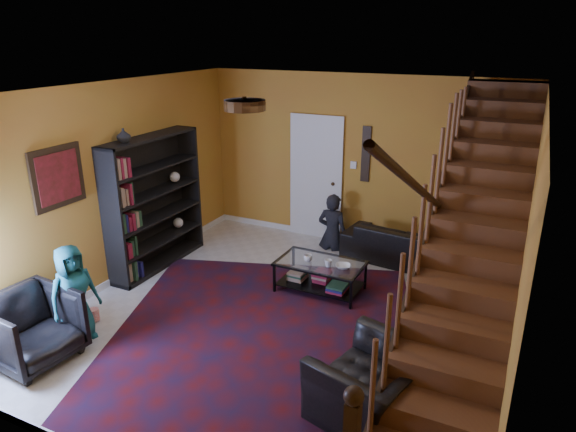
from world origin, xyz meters
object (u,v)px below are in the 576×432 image
armchair_right (371,384)px  coffee_table (320,275)px  bookshelf (155,205)px  sofa (409,245)px  armchair_left (32,328)px

armchair_right → coffee_table: armchair_right is taller
bookshelf → armchair_right: bookshelf is taller
sofa → armchair_right: bearing=104.6°
bookshelf → armchair_right: (3.90, -1.80, -0.63)m
sofa → armchair_left: armchair_left is taller
sofa → coffee_table: (-0.88, -1.46, -0.04)m
armchair_right → armchair_left: bearing=-62.5°
armchair_right → coffee_table: 2.45m
armchair_left → coffee_table: size_ratio=0.73×
bookshelf → armchair_right: 4.35m
armchair_right → coffee_table: size_ratio=0.87×
armchair_right → coffee_table: bearing=-131.3°
sofa → bookshelf: bearing=33.3°
sofa → coffee_table: size_ratio=1.70×
bookshelf → armchair_left: bearing=-82.1°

